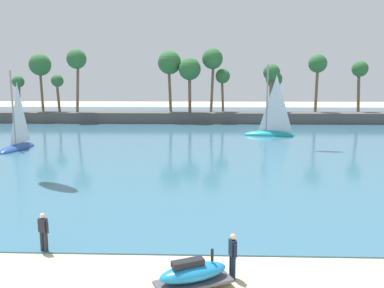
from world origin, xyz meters
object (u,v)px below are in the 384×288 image
object	(u,v)px
person_rigging_by_gear	(233,255)
person_at_waterline	(43,231)
sailboat_toward_headland	(18,142)
sailboat_near_shore	(270,129)
watercraft_on_trailer	(193,274)

from	to	relation	value
person_rigging_by_gear	person_at_waterline	distance (m)	7.80
person_at_waterline	sailboat_toward_headland	bearing A→B (deg)	117.91
sailboat_toward_headland	person_rigging_by_gear	bearing A→B (deg)	-51.93
person_rigging_by_gear	sailboat_near_shore	xyz separation A→B (m)	(7.39, 36.95, 0.04)
person_at_waterline	watercraft_on_trailer	bearing A→B (deg)	-22.95
watercraft_on_trailer	person_at_waterline	size ratio (longest dim) A/B	1.67
watercraft_on_trailer	person_rigging_by_gear	world-z (taller)	person_rigging_by_gear
sailboat_near_shore	sailboat_toward_headland	world-z (taller)	sailboat_near_shore
person_rigging_by_gear	person_at_waterline	xyz separation A→B (m)	(-7.56, 1.91, 0.00)
person_rigging_by_gear	sailboat_toward_headland	distance (m)	32.83
watercraft_on_trailer	person_rigging_by_gear	size ratio (longest dim) A/B	1.67
person_at_waterline	sailboat_near_shore	size ratio (longest dim) A/B	0.17
watercraft_on_trailer	person_rigging_by_gear	bearing A→B (deg)	27.04
person_at_waterline	sailboat_near_shore	distance (m)	38.09
person_at_waterline	person_rigging_by_gear	bearing A→B (deg)	-14.20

